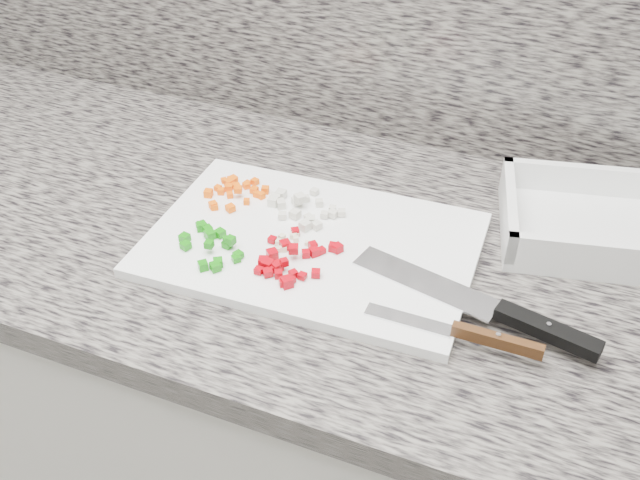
% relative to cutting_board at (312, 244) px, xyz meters
% --- Properties ---
extents(cabinet, '(3.92, 0.62, 0.86)m').
position_rel_cutting_board_xyz_m(cabinet, '(-0.07, 0.04, -0.48)').
color(cabinet, beige).
rests_on(cabinet, ground).
extents(countertop, '(3.96, 0.64, 0.04)m').
position_rel_cutting_board_xyz_m(countertop, '(-0.07, 0.04, -0.03)').
color(countertop, slate).
rests_on(countertop, cabinet).
extents(cutting_board, '(0.45, 0.31, 0.01)m').
position_rel_cutting_board_xyz_m(cutting_board, '(0.00, 0.00, 0.00)').
color(cutting_board, white).
rests_on(cutting_board, countertop).
extents(carrot_pile, '(0.09, 0.09, 0.02)m').
position_rel_cutting_board_xyz_m(carrot_pile, '(-0.15, 0.06, 0.01)').
color(carrot_pile, '#FB5C05').
rests_on(carrot_pile, cutting_board).
extents(onion_pile, '(0.12, 0.10, 0.02)m').
position_rel_cutting_board_xyz_m(onion_pile, '(-0.04, 0.06, 0.01)').
color(onion_pile, silver).
rests_on(onion_pile, cutting_board).
extents(green_pepper_pile, '(0.10, 0.09, 0.02)m').
position_rel_cutting_board_xyz_m(green_pepper_pile, '(-0.12, -0.07, 0.01)').
color(green_pepper_pile, '#117B0B').
rests_on(green_pepper_pile, cutting_board).
extents(red_pepper_pile, '(0.10, 0.12, 0.02)m').
position_rel_cutting_board_xyz_m(red_pepper_pile, '(-0.00, -0.06, 0.01)').
color(red_pepper_pile, '#AA020D').
rests_on(red_pepper_pile, cutting_board).
extents(garlic_pile, '(0.05, 0.05, 0.01)m').
position_rel_cutting_board_xyz_m(garlic_pile, '(-0.03, -0.02, 0.01)').
color(garlic_pile, beige).
rests_on(garlic_pile, cutting_board).
extents(chef_knife, '(0.32, 0.10, 0.02)m').
position_rel_cutting_board_xyz_m(chef_knife, '(0.27, -0.05, 0.01)').
color(chef_knife, silver).
rests_on(chef_knife, cutting_board).
extents(paring_knife, '(0.21, 0.02, 0.02)m').
position_rel_cutting_board_xyz_m(paring_knife, '(0.25, -0.10, 0.01)').
color(paring_knife, silver).
rests_on(paring_knife, cutting_board).
extents(tray, '(0.32, 0.26, 0.06)m').
position_rel_cutting_board_xyz_m(tray, '(0.37, 0.18, 0.01)').
color(tray, white).
rests_on(tray, countertop).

